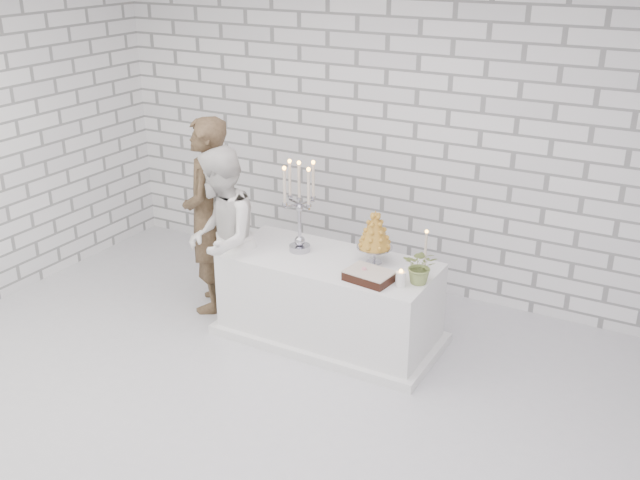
{
  "coord_description": "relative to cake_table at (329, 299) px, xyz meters",
  "views": [
    {
      "loc": [
        2.77,
        -3.74,
        3.25
      ],
      "look_at": [
        0.2,
        0.87,
        1.05
      ],
      "focal_mm": 41.11,
      "sensor_mm": 36.0,
      "label": 1
    }
  ],
  "objects": [
    {
      "name": "flowers",
      "position": [
        0.83,
        -0.05,
        0.52
      ],
      "size": [
        0.31,
        0.28,
        0.29
      ],
      "primitive_type": "imported",
      "rotation": [
        0.0,
        0.0,
        0.21
      ],
      "color": "#627C44",
      "rests_on": "cake_table"
    },
    {
      "name": "wall_back",
      "position": [
        -0.13,
        1.33,
        1.12
      ],
      "size": [
        6.0,
        0.01,
        3.0
      ],
      "primitive_type": "cube",
      "color": "white",
      "rests_on": "ground"
    },
    {
      "name": "pillar_candle",
      "position": [
        0.72,
        -0.18,
        0.44
      ],
      "size": [
        0.09,
        0.09,
        0.12
      ],
      "primitive_type": "cylinder",
      "rotation": [
        0.0,
        0.0,
        0.17
      ],
      "color": "white",
      "rests_on": "cake_table"
    },
    {
      "name": "extra_taper",
      "position": [
        0.77,
        0.2,
        0.54
      ],
      "size": [
        0.07,
        0.07,
        0.32
      ],
      "primitive_type": "cylinder",
      "rotation": [
        0.0,
        0.0,
        -0.17
      ],
      "color": "beige",
      "rests_on": "cake_table"
    },
    {
      "name": "ground",
      "position": [
        -0.13,
        -1.17,
        -0.38
      ],
      "size": [
        6.0,
        5.0,
        0.01
      ],
      "primitive_type": "cube",
      "color": "silver",
      "rests_on": "ground"
    },
    {
      "name": "cake_table",
      "position": [
        0.0,
        0.0,
        0.0
      ],
      "size": [
        1.8,
        0.8,
        0.75
      ],
      "primitive_type": "cube",
      "color": "white",
      "rests_on": "ground"
    },
    {
      "name": "bride",
      "position": [
        -0.94,
        -0.23,
        0.44
      ],
      "size": [
        0.91,
        0.99,
        1.64
      ],
      "primitive_type": "imported",
      "rotation": [
        0.0,
        0.0,
        -1.1
      ],
      "color": "white",
      "rests_on": "ground"
    },
    {
      "name": "candelabra",
      "position": [
        -0.31,
        0.04,
        0.78
      ],
      "size": [
        0.41,
        0.41,
        0.8
      ],
      "primitive_type": null,
      "rotation": [
        0.0,
        0.0,
        0.33
      ],
      "color": "#A1A1AB",
      "rests_on": "cake_table"
    },
    {
      "name": "croquembouche",
      "position": [
        0.35,
        0.12,
        0.61
      ],
      "size": [
        0.37,
        0.37,
        0.46
      ],
      "primitive_type": null,
      "rotation": [
        0.0,
        0.0,
        -0.32
      ],
      "color": "#92641E",
      "rests_on": "cake_table"
    },
    {
      "name": "groom",
      "position": [
        -1.26,
        0.01,
        0.53
      ],
      "size": [
        0.69,
        0.79,
        1.81
      ],
      "primitive_type": "imported",
      "rotation": [
        0.0,
        0.0,
        -1.09
      ],
      "color": "#3A2A1B",
      "rests_on": "ground"
    },
    {
      "name": "chocolate_cake",
      "position": [
        0.47,
        -0.21,
        0.42
      ],
      "size": [
        0.39,
        0.3,
        0.08
      ],
      "primitive_type": "cube",
      "rotation": [
        0.0,
        0.0,
        -0.13
      ],
      "color": "black",
      "rests_on": "cake_table"
    }
  ]
}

